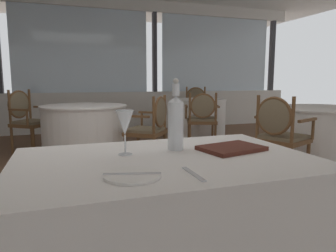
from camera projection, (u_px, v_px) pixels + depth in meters
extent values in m
plane|color=brown|center=(120.00, 201.00, 2.85)|extent=(14.58, 14.58, 0.00)
cube|color=silver|center=(85.00, 112.00, 6.73)|extent=(10.11, 0.12, 0.85)
cube|color=silver|center=(80.00, 0.00, 6.40)|extent=(10.11, 0.12, 0.25)
cube|color=silver|center=(82.00, 51.00, 6.56)|extent=(2.79, 0.02, 1.76)
cube|color=silver|center=(217.00, 55.00, 7.58)|extent=(2.79, 0.02, 1.76)
cube|color=#333338|center=(155.00, 53.00, 7.05)|extent=(0.08, 0.14, 1.76)
cube|color=#333338|center=(272.00, 56.00, 8.06)|extent=(0.08, 0.14, 1.76)
cube|color=white|center=(166.00, 160.00, 1.39)|extent=(1.32, 0.86, 0.02)
cube|color=white|center=(166.00, 239.00, 1.45)|extent=(1.28, 0.84, 0.74)
cylinder|color=white|center=(132.00, 175.00, 1.11)|extent=(0.21, 0.21, 0.01)
cube|color=silver|center=(132.00, 174.00, 1.11)|extent=(0.21, 0.07, 0.00)
cube|color=silver|center=(193.00, 174.00, 1.14)|extent=(0.02, 0.18, 0.00)
cylinder|color=white|center=(176.00, 126.00, 1.54)|extent=(0.08, 0.08, 0.24)
cone|color=white|center=(176.00, 99.00, 1.52)|extent=(0.08, 0.08, 0.03)
cylinder|color=white|center=(176.00, 90.00, 1.51)|extent=(0.04, 0.04, 0.06)
sphere|color=silver|center=(176.00, 81.00, 1.51)|extent=(0.03, 0.03, 0.03)
cylinder|color=white|center=(125.00, 154.00, 1.44)|extent=(0.06, 0.06, 0.00)
cylinder|color=white|center=(125.00, 144.00, 1.44)|extent=(0.01, 0.01, 0.09)
cone|color=white|center=(125.00, 123.00, 1.42)|extent=(0.09, 0.09, 0.12)
cube|color=#512319|center=(231.00, 148.00, 1.54)|extent=(0.33, 0.27, 0.02)
cylinder|color=white|center=(84.00, 106.00, 4.37)|extent=(1.20, 1.20, 0.02)
cylinder|color=white|center=(85.00, 132.00, 4.42)|extent=(1.16, 1.16, 0.74)
cube|color=brown|center=(32.00, 124.00, 4.72)|extent=(0.65, 0.65, 0.05)
cube|color=#75664C|center=(32.00, 122.00, 4.71)|extent=(0.59, 0.59, 0.04)
cylinder|color=brown|center=(52.00, 138.00, 4.87)|extent=(0.04, 0.04, 0.42)
cylinder|color=brown|center=(34.00, 143.00, 4.50)|extent=(0.04, 0.04, 0.42)
cylinder|color=brown|center=(32.00, 137.00, 5.00)|extent=(0.04, 0.04, 0.42)
cylinder|color=brown|center=(12.00, 141.00, 4.63)|extent=(0.04, 0.04, 0.42)
cylinder|color=brown|center=(30.00, 105.00, 4.93)|extent=(0.04, 0.04, 0.50)
cylinder|color=brown|center=(10.00, 107.00, 4.56)|extent=(0.04, 0.04, 0.50)
ellipsoid|color=#75664C|center=(19.00, 104.00, 4.74)|extent=(0.28, 0.34, 0.42)
torus|color=brown|center=(19.00, 104.00, 4.74)|extent=(0.29, 0.36, 0.43)
cube|color=brown|center=(43.00, 107.00, 4.91)|extent=(0.31, 0.25, 0.03)
cylinder|color=brown|center=(51.00, 114.00, 4.88)|extent=(0.03, 0.03, 0.22)
cube|color=brown|center=(19.00, 110.00, 4.44)|extent=(0.31, 0.25, 0.03)
cylinder|color=brown|center=(27.00, 118.00, 4.41)|extent=(0.03, 0.03, 0.22)
cube|color=brown|center=(145.00, 133.00, 4.11)|extent=(0.65, 0.65, 0.05)
cube|color=#75664C|center=(145.00, 130.00, 4.11)|extent=(0.59, 0.59, 0.04)
cylinder|color=brown|center=(125.00, 151.00, 4.02)|extent=(0.04, 0.04, 0.39)
cylinder|color=brown|center=(138.00, 145.00, 4.40)|extent=(0.04, 0.04, 0.39)
cylinder|color=brown|center=(154.00, 153.00, 3.89)|extent=(0.04, 0.04, 0.39)
cylinder|color=brown|center=(165.00, 147.00, 4.27)|extent=(0.04, 0.04, 0.39)
cylinder|color=brown|center=(154.00, 115.00, 3.83)|extent=(0.04, 0.04, 0.47)
cylinder|color=brown|center=(165.00, 112.00, 4.20)|extent=(0.04, 0.04, 0.47)
ellipsoid|color=#75664C|center=(161.00, 112.00, 4.00)|extent=(0.28, 0.34, 0.39)
torus|color=brown|center=(161.00, 112.00, 4.00)|extent=(0.28, 0.34, 0.41)
cube|color=brown|center=(136.00, 116.00, 3.85)|extent=(0.31, 0.25, 0.03)
cylinder|color=brown|center=(126.00, 125.00, 3.91)|extent=(0.03, 0.03, 0.22)
cube|color=brown|center=(151.00, 113.00, 4.32)|extent=(0.31, 0.25, 0.03)
cylinder|color=brown|center=(142.00, 120.00, 4.38)|extent=(0.03, 0.03, 0.22)
cylinder|color=white|center=(199.00, 100.00, 5.84)|extent=(1.04, 1.04, 0.02)
cylinder|color=white|center=(198.00, 120.00, 5.89)|extent=(1.01, 1.01, 0.74)
cube|color=brown|center=(196.00, 112.00, 6.73)|extent=(0.59, 0.59, 0.05)
cube|color=#75664C|center=(196.00, 110.00, 6.73)|extent=(0.55, 0.55, 0.04)
cylinder|color=brown|center=(206.00, 124.00, 6.56)|extent=(0.04, 0.04, 0.41)
cylinder|color=brown|center=(187.00, 123.00, 6.58)|extent=(0.04, 0.04, 0.41)
cylinder|color=brown|center=(204.00, 121.00, 6.96)|extent=(0.04, 0.04, 0.41)
cylinder|color=brown|center=(186.00, 121.00, 6.97)|extent=(0.04, 0.04, 0.41)
cylinder|color=brown|center=(205.00, 98.00, 6.88)|extent=(0.04, 0.04, 0.51)
cylinder|color=brown|center=(187.00, 98.00, 6.90)|extent=(0.04, 0.04, 0.51)
ellipsoid|color=#75664C|center=(196.00, 97.00, 6.90)|extent=(0.38, 0.19, 0.43)
torus|color=brown|center=(196.00, 97.00, 6.90)|extent=(0.42, 0.19, 0.44)
cube|color=brown|center=(208.00, 101.00, 6.67)|extent=(0.17, 0.36, 0.03)
cylinder|color=brown|center=(208.00, 106.00, 6.55)|extent=(0.03, 0.03, 0.22)
cube|color=brown|center=(185.00, 101.00, 6.69)|extent=(0.17, 0.36, 0.03)
cylinder|color=brown|center=(185.00, 106.00, 6.56)|extent=(0.03, 0.03, 0.22)
cube|color=brown|center=(202.00, 121.00, 5.03)|extent=(0.59, 0.59, 0.05)
cube|color=#75664C|center=(202.00, 119.00, 5.03)|extent=(0.55, 0.55, 0.04)
cylinder|color=brown|center=(189.00, 134.00, 5.27)|extent=(0.04, 0.04, 0.42)
cylinder|color=brown|center=(212.00, 134.00, 5.26)|extent=(0.04, 0.04, 0.42)
cylinder|color=brown|center=(190.00, 138.00, 4.87)|extent=(0.04, 0.04, 0.42)
cylinder|color=brown|center=(215.00, 138.00, 4.86)|extent=(0.04, 0.04, 0.42)
cylinder|color=brown|center=(190.00, 107.00, 4.81)|extent=(0.04, 0.04, 0.44)
cylinder|color=brown|center=(216.00, 107.00, 4.79)|extent=(0.04, 0.04, 0.44)
ellipsoid|color=#75664C|center=(203.00, 106.00, 4.78)|extent=(0.38, 0.19, 0.37)
torus|color=brown|center=(203.00, 106.00, 4.78)|extent=(0.37, 0.17, 0.39)
cube|color=brown|center=(186.00, 106.00, 5.02)|extent=(0.17, 0.36, 0.03)
cylinder|color=brown|center=(186.00, 112.00, 5.18)|extent=(0.03, 0.03, 0.22)
cube|color=brown|center=(217.00, 106.00, 5.01)|extent=(0.17, 0.36, 0.03)
cylinder|color=brown|center=(216.00, 112.00, 5.16)|extent=(0.03, 0.03, 0.22)
cylinder|color=white|center=(322.00, 108.00, 4.01)|extent=(1.25, 1.25, 0.02)
cylinder|color=white|center=(320.00, 137.00, 4.07)|extent=(1.22, 1.22, 0.74)
cube|color=brown|center=(283.00, 140.00, 3.42)|extent=(0.60, 0.60, 0.05)
cube|color=#75664C|center=(283.00, 136.00, 3.42)|extent=(0.55, 0.55, 0.04)
cylinder|color=brown|center=(275.00, 155.00, 3.74)|extent=(0.04, 0.04, 0.42)
cylinder|color=brown|center=(308.00, 161.00, 3.44)|extent=(0.04, 0.04, 0.42)
cylinder|color=brown|center=(256.00, 161.00, 3.47)|extent=(0.04, 0.04, 0.42)
cylinder|color=brown|center=(290.00, 168.00, 3.18)|extent=(0.04, 0.04, 0.42)
cylinder|color=brown|center=(258.00, 117.00, 3.40)|extent=(0.04, 0.04, 0.47)
cylinder|color=brown|center=(293.00, 120.00, 3.11)|extent=(0.04, 0.04, 0.47)
ellipsoid|color=#75664C|center=(274.00, 116.00, 3.24)|extent=(0.20, 0.38, 0.39)
torus|color=brown|center=(274.00, 116.00, 3.24)|extent=(0.19, 0.39, 0.41)
cube|color=brown|center=(265.00, 116.00, 3.59)|extent=(0.35, 0.17, 0.03)
cylinder|color=brown|center=(271.00, 124.00, 3.69)|extent=(0.03, 0.03, 0.22)
cube|color=brown|center=(308.00, 120.00, 3.21)|extent=(0.35, 0.17, 0.03)
cylinder|color=brown|center=(313.00, 129.00, 3.32)|extent=(0.03, 0.03, 0.22)
cylinder|color=brown|center=(327.00, 140.00, 4.74)|extent=(0.04, 0.04, 0.41)
cube|color=brown|center=(331.00, 108.00, 4.83)|extent=(0.35, 0.17, 0.03)
cylinder|color=brown|center=(327.00, 115.00, 4.75)|extent=(0.03, 0.03, 0.22)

